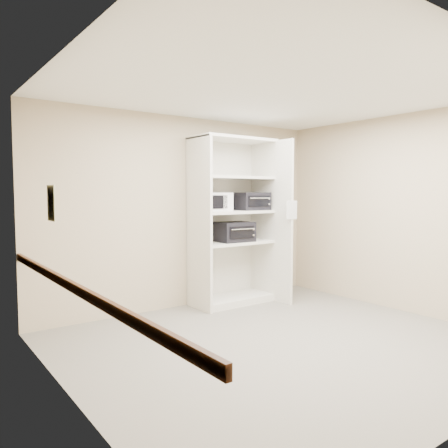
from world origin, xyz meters
TOP-DOWN VIEW (x-y plane):
  - floor at (0.00, 0.00)m, footprint 4.50×4.00m
  - ceiling at (0.00, 0.00)m, footprint 4.50×4.00m
  - wall_back at (0.00, 2.00)m, footprint 4.50×0.02m
  - wall_left at (-2.25, 0.00)m, footprint 0.02×4.00m
  - wall_right at (2.25, 0.00)m, footprint 0.02×4.00m
  - shelving_unit at (0.67, 1.70)m, footprint 1.24×0.92m
  - microwave at (0.33, 1.75)m, footprint 0.46×0.36m
  - toaster_oven_upper at (0.95, 1.65)m, footprint 0.48×0.38m
  - toaster_oven_lower at (0.60, 1.64)m, footprint 0.53×0.41m
  - paper_sign at (1.20, 1.07)m, footprint 0.20×0.01m
  - chair_rail at (-2.23, 0.00)m, footprint 0.04×3.98m
  - wall_poster at (-2.24, 0.53)m, footprint 0.01×0.22m

SIDE VIEW (x-z plane):
  - floor at x=0.00m, z-range -0.01..0.01m
  - chair_rail at x=-2.23m, z-range 0.86..0.94m
  - toaster_oven_lower at x=0.60m, z-range 0.92..1.20m
  - shelving_unit at x=0.67m, z-range -0.08..2.34m
  - wall_back at x=0.00m, z-range 0.00..2.70m
  - wall_left at x=-2.25m, z-range 0.00..2.70m
  - wall_right at x=2.25m, z-range 0.00..2.70m
  - paper_sign at x=1.20m, z-range 1.25..1.51m
  - microwave at x=0.33m, z-range 1.37..1.63m
  - toaster_oven_upper at x=0.95m, z-range 1.37..1.63m
  - wall_poster at x=-2.24m, z-range 1.39..1.70m
  - ceiling at x=0.00m, z-range 2.70..2.71m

